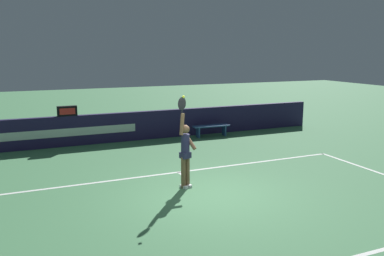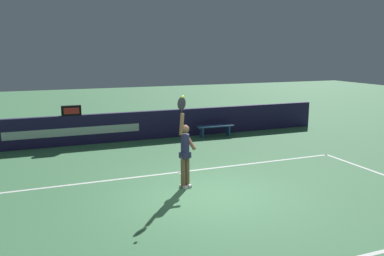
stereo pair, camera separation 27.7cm
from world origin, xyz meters
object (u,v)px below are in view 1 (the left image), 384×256
Objects in this scene: tennis_ball at (184,97)px; courtside_bench_near at (211,128)px; tennis_player at (185,151)px; speed_display at (67,111)px.

tennis_ball reaches higher than courtside_bench_near.
courtside_bench_near is at bearing 58.06° from tennis_player.
tennis_ball is (2.18, -6.34, 1.11)m from speed_display.
tennis_player is 1.48m from tennis_ball.
tennis_ball reaches higher than speed_display.
tennis_ball is (-0.15, -0.26, 1.45)m from tennis_player.
tennis_ball is at bearing -71.04° from speed_display.
speed_display is 6.80m from tennis_ball.
tennis_ball is 0.04× the size of courtside_bench_near.
courtside_bench_near is at bearing -6.04° from speed_display.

